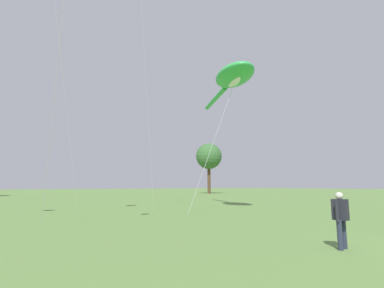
# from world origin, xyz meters

# --- Properties ---
(big_show_kite) EXTENTS (7.94, 10.77, 10.65)m
(big_show_kite) POSITION_xyz_m (4.17, 14.06, 10.05)
(big_show_kite) COLOR green
(big_show_kite) RESTS_ON ground
(person_dark_jacket) EXTENTS (0.57, 0.44, 1.60)m
(person_dark_jacket) POSITION_xyz_m (-2.48, 2.79, 0.93)
(person_dark_jacket) COLOR #282D42
(person_dark_jacket) RESTS_ON ground
(tree_broad_distant) EXTENTS (5.79, 5.79, 11.20)m
(tree_broad_distant) POSITION_xyz_m (29.77, 49.08, 8.22)
(tree_broad_distant) COLOR #513823
(tree_broad_distant) RESTS_ON ground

